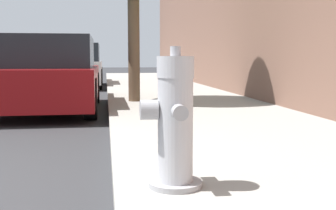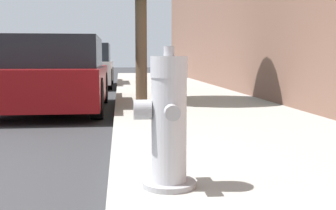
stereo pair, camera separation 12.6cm
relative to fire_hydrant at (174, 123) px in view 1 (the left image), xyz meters
The scene contains 4 objects.
sidewalk_slab 1.17m from the fire_hydrant, ahead, with size 2.88×40.00×0.15m.
fire_hydrant is the anchor object (origin of this frame).
parked_car_near 5.45m from the fire_hydrant, 105.85° to the left, with size 1.85×3.89×1.34m.
parked_car_mid 11.69m from the fire_hydrant, 96.83° to the left, with size 1.72×4.18×1.42m.
Camera 1 is at (1.98, -2.66, 0.97)m, focal length 45.00 mm.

